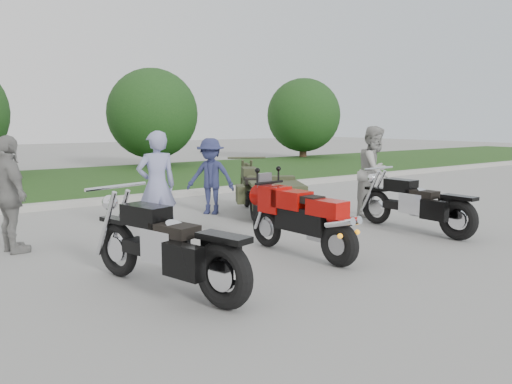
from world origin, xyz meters
TOP-DOWN VIEW (x-y plane):
  - ground at (0.00, 0.00)m, footprint 80.00×80.00m
  - curb at (0.00, 6.00)m, footprint 60.00×0.30m
  - grass_strip at (0.00, 10.15)m, footprint 60.00×8.00m
  - tree_mid_right at (4.00, 13.50)m, footprint 3.60×3.60m
  - tree_far_right at (12.00, 13.50)m, footprint 3.60×3.60m
  - sportbike_red at (0.11, -0.11)m, footprint 0.45×2.01m
  - cruiser_left at (-2.06, -0.40)m, footprint 0.88×2.42m
  - cruiser_right at (2.77, -0.09)m, footprint 0.42×2.30m
  - cruiser_sidecar at (1.75, 2.72)m, footprint 1.84×2.26m
  - person_stripe at (-1.12, 2.03)m, footprint 0.69×0.50m
  - person_grey at (3.24, 1.33)m, footprint 1.05×0.93m
  - person_denim at (0.75, 3.50)m, footprint 1.10×1.14m
  - person_back at (-3.16, 2.52)m, footprint 0.58×1.06m

SIDE VIEW (x-z plane):
  - ground at x=0.00m, z-range 0.00..0.00m
  - grass_strip at x=0.00m, z-range 0.00..0.14m
  - curb at x=0.00m, z-range 0.00..0.15m
  - cruiser_sidecar at x=1.75m, z-range -0.03..0.90m
  - cruiser_right at x=2.77m, z-range 0.01..0.90m
  - cruiser_left at x=-2.06m, z-range 0.01..0.96m
  - sportbike_red at x=0.11m, z-range 0.08..1.04m
  - person_denim at x=0.75m, z-range 0.00..1.56m
  - person_back at x=-3.16m, z-range 0.00..1.71m
  - person_stripe at x=-1.12m, z-range 0.00..1.76m
  - person_grey at x=3.24m, z-range 0.00..1.81m
  - tree_mid_right at x=4.00m, z-range 0.19..4.19m
  - tree_far_right at x=12.00m, z-range 0.19..4.19m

